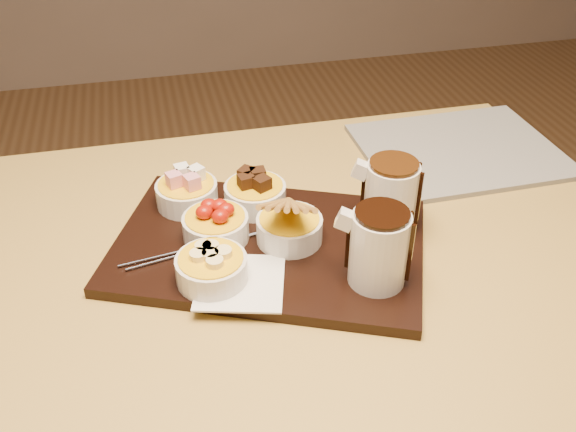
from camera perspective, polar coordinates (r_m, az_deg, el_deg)
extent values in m
cube|color=#B19041|center=(0.99, -3.22, -4.41)|extent=(1.20, 0.80, 0.04)
cylinder|color=#B19041|center=(1.62, 14.05, -4.15)|extent=(0.06, 0.06, 0.71)
cube|color=black|center=(0.98, -1.72, -2.67)|extent=(0.54, 0.46, 0.02)
cube|color=white|center=(0.90, -4.25, -5.89)|extent=(0.15, 0.15, 0.00)
cylinder|color=silver|center=(1.05, -8.97, 1.92)|extent=(0.10, 0.10, 0.04)
cylinder|color=silver|center=(1.04, -2.93, 1.81)|extent=(0.10, 0.10, 0.04)
cylinder|color=silver|center=(0.97, -6.44, -1.03)|extent=(0.10, 0.10, 0.04)
cylinder|color=silver|center=(0.96, 0.12, -1.19)|extent=(0.10, 0.10, 0.04)
cylinder|color=silver|center=(0.90, -6.80, -4.73)|extent=(0.10, 0.10, 0.04)
cylinder|color=silver|center=(0.88, 8.08, -2.91)|extent=(0.10, 0.10, 0.11)
cylinder|color=silver|center=(0.98, 9.11, 1.68)|extent=(0.10, 0.10, 0.11)
cube|color=beige|center=(1.27, 14.98, 5.65)|extent=(0.37, 0.30, 0.01)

